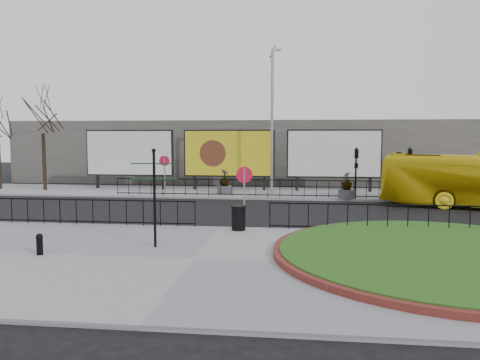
# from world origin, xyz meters

# --- Properties ---
(ground) EXTENTS (90.00, 90.00, 0.00)m
(ground) POSITION_xyz_m (0.00, 0.00, 0.00)
(ground) COLOR black
(ground) RESTS_ON ground
(pavement_near) EXTENTS (30.00, 10.00, 0.12)m
(pavement_near) POSITION_xyz_m (0.00, -5.00, 0.06)
(pavement_near) COLOR gray
(pavement_near) RESTS_ON ground
(pavement_far) EXTENTS (44.00, 6.00, 0.12)m
(pavement_far) POSITION_xyz_m (0.00, 12.00, 0.06)
(pavement_far) COLOR gray
(pavement_far) RESTS_ON ground
(brick_edge) EXTENTS (10.40, 10.40, 0.18)m
(brick_edge) POSITION_xyz_m (7.50, -4.00, 0.21)
(brick_edge) COLOR maroon
(brick_edge) RESTS_ON pavement_near
(grass_lawn) EXTENTS (10.00, 10.00, 0.22)m
(grass_lawn) POSITION_xyz_m (7.50, -4.00, 0.23)
(grass_lawn) COLOR #244913
(grass_lawn) RESTS_ON pavement_near
(railing_near_left) EXTENTS (10.00, 0.10, 1.10)m
(railing_near_left) POSITION_xyz_m (-6.00, -0.30, 0.67)
(railing_near_left) COLOR black
(railing_near_left) RESTS_ON pavement_near
(railing_near_right) EXTENTS (9.00, 0.10, 1.10)m
(railing_near_right) POSITION_xyz_m (6.50, -0.30, 0.67)
(railing_near_right) COLOR black
(railing_near_right) RESTS_ON pavement_near
(railing_far) EXTENTS (18.00, 0.10, 1.10)m
(railing_far) POSITION_xyz_m (1.00, 9.30, 0.67)
(railing_far) COLOR black
(railing_far) RESTS_ON pavement_far
(speed_sign_far) EXTENTS (0.64, 0.07, 2.47)m
(speed_sign_far) POSITION_xyz_m (-5.00, 9.40, 1.92)
(speed_sign_far) COLOR gray
(speed_sign_far) RESTS_ON pavement_far
(speed_sign_near) EXTENTS (0.64, 0.07, 2.47)m
(speed_sign_near) POSITION_xyz_m (1.00, -0.40, 1.92)
(speed_sign_near) COLOR gray
(speed_sign_near) RESTS_ON pavement_near
(billboard_left) EXTENTS (6.20, 0.31, 4.10)m
(billboard_left) POSITION_xyz_m (-8.50, 12.97, 2.60)
(billboard_left) COLOR black
(billboard_left) RESTS_ON pavement_far
(billboard_mid) EXTENTS (6.20, 0.31, 4.10)m
(billboard_mid) POSITION_xyz_m (-1.50, 12.97, 2.60)
(billboard_mid) COLOR black
(billboard_mid) RESTS_ON pavement_far
(billboard_right) EXTENTS (6.20, 0.31, 4.10)m
(billboard_right) POSITION_xyz_m (5.50, 12.97, 2.60)
(billboard_right) COLOR black
(billboard_right) RESTS_ON pavement_far
(lamp_post) EXTENTS (0.74, 0.18, 9.23)m
(lamp_post) POSITION_xyz_m (1.51, 11.00, 4.83)
(lamp_post) COLOR gray
(lamp_post) RESTS_ON pavement_far
(signal_pole_a) EXTENTS (0.22, 0.26, 3.00)m
(signal_pole_a) POSITION_xyz_m (6.50, 9.34, 2.10)
(signal_pole_a) COLOR black
(signal_pole_a) RESTS_ON pavement_far
(signal_pole_b) EXTENTS (0.22, 0.26, 3.00)m
(signal_pole_b) POSITION_xyz_m (9.50, 9.34, 2.10)
(signal_pole_b) COLOR black
(signal_pole_b) RESTS_ON pavement_far
(tree_left) EXTENTS (2.00, 2.00, 7.00)m
(tree_left) POSITION_xyz_m (-14.00, 11.50, 3.62)
(tree_left) COLOR #2D2119
(tree_left) RESTS_ON pavement_far
(building_backdrop) EXTENTS (40.00, 10.00, 5.00)m
(building_backdrop) POSITION_xyz_m (0.00, 22.00, 2.50)
(building_backdrop) COLOR #655F58
(building_backdrop) RESTS_ON ground
(fingerpost_sign) EXTENTS (1.53, 0.37, 3.26)m
(fingerpost_sign) POSITION_xyz_m (-1.61, -3.68, 2.09)
(fingerpost_sign) COLOR black
(fingerpost_sign) RESTS_ON pavement_near
(bollard) EXTENTS (0.22, 0.22, 0.67)m
(bollard) POSITION_xyz_m (-4.85, -5.12, 0.49)
(bollard) COLOR black
(bollard) RESTS_ON pavement_near
(litter_bin) EXTENTS (0.58, 0.58, 0.96)m
(litter_bin) POSITION_xyz_m (0.79, -0.60, 0.60)
(litter_bin) COLOR black
(litter_bin) RESTS_ON pavement_near
(planter_a) EXTENTS (0.95, 0.95, 1.56)m
(planter_a) POSITION_xyz_m (-1.50, 10.83, 0.72)
(planter_a) COLOR #4C4C4F
(planter_a) RESTS_ON pavement_far
(planter_c) EXTENTS (0.99, 0.99, 1.58)m
(planter_c) POSITION_xyz_m (6.00, 9.40, 0.72)
(planter_c) COLOR #4C4C4F
(planter_c) RESTS_ON pavement_far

